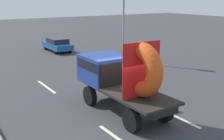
# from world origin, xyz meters

# --- Properties ---
(ground_plane) EXTENTS (120.00, 120.00, 0.00)m
(ground_plane) POSITION_xyz_m (0.00, 0.00, 0.00)
(ground_plane) COLOR #38383A
(flatbed_truck) EXTENTS (2.02, 5.51, 3.45)m
(flatbed_truck) POSITION_xyz_m (-0.25, 0.70, 1.69)
(flatbed_truck) COLOR black
(flatbed_truck) RESTS_ON ground_plane
(distant_sedan) EXTENTS (1.70, 3.97, 1.30)m
(distant_sedan) POSITION_xyz_m (3.07, 16.10, 0.70)
(distant_sedan) COLOR black
(distant_sedan) RESTS_ON ground_plane
(traffic_light) EXTENTS (0.42, 0.36, 6.69)m
(traffic_light) POSITION_xyz_m (5.80, 8.81, 4.29)
(traffic_light) COLOR gray
(traffic_light) RESTS_ON ground_plane
(lane_dash_left_near) EXTENTS (0.16, 2.29, 0.01)m
(lane_dash_left_near) POSITION_xyz_m (-1.90, -1.62, 0.00)
(lane_dash_left_near) COLOR beige
(lane_dash_left_near) RESTS_ON ground_plane
(lane_dash_left_far) EXTENTS (0.16, 2.79, 0.01)m
(lane_dash_left_far) POSITION_xyz_m (-1.90, 5.81, 0.00)
(lane_dash_left_far) COLOR beige
(lane_dash_left_far) RESTS_ON ground_plane
(lane_dash_right_near) EXTENTS (0.16, 2.95, 0.01)m
(lane_dash_right_near) POSITION_xyz_m (1.41, -1.43, 0.00)
(lane_dash_right_near) COLOR beige
(lane_dash_right_near) RESTS_ON ground_plane
(lane_dash_right_far) EXTENTS (0.16, 2.01, 0.01)m
(lane_dash_right_far) POSITION_xyz_m (1.41, 6.49, 0.00)
(lane_dash_right_far) COLOR beige
(lane_dash_right_far) RESTS_ON ground_plane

